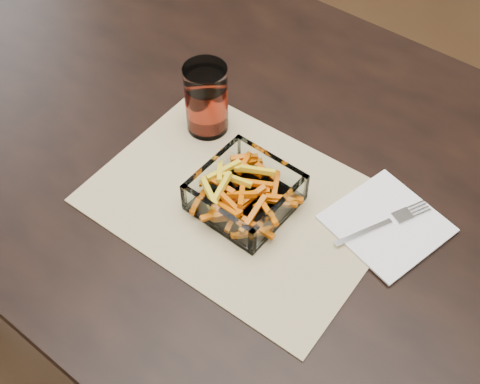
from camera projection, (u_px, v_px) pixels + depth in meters
name	position (u px, v px, depth m)	size (l,w,h in m)	color
dining_table	(265.00, 197.00, 1.07)	(1.60, 0.90, 0.75)	black
placemat	(240.00, 201.00, 0.95)	(0.45, 0.33, 0.00)	tan
glass_bowl	(245.00, 194.00, 0.93)	(0.14, 0.14, 0.06)	white
tumbler	(206.00, 101.00, 1.01)	(0.07, 0.07, 0.13)	white
napkin	(387.00, 224.00, 0.92)	(0.16, 0.16, 0.00)	white
fork	(386.00, 223.00, 0.92)	(0.09, 0.16, 0.00)	silver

